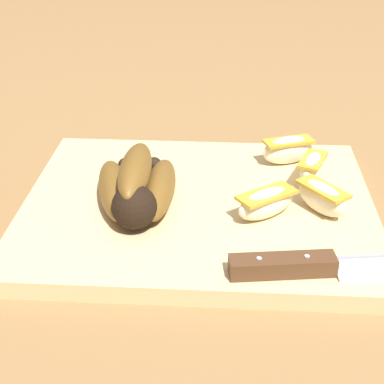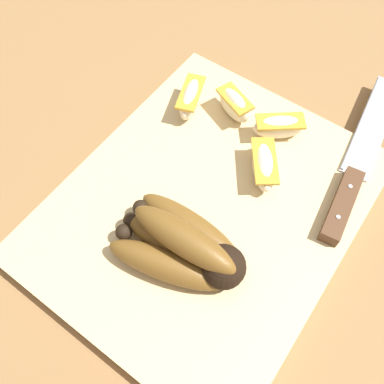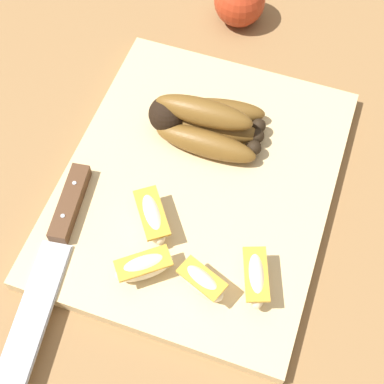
{
  "view_description": "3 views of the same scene",
  "coord_description": "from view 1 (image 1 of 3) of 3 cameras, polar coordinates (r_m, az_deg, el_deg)",
  "views": [
    {
      "loc": [
        -0.02,
        0.57,
        0.36
      ],
      "look_at": [
        0.01,
        -0.0,
        0.04
      ],
      "focal_mm": 55.28,
      "sensor_mm": 36.0,
      "label": 1
    },
    {
      "loc": [
        0.2,
        0.1,
        0.46
      ],
      "look_at": [
        0.02,
        -0.03,
        0.05
      ],
      "focal_mm": 38.88,
      "sensor_mm": 36.0,
      "label": 2
    },
    {
      "loc": [
        -0.34,
        -0.13,
        0.62
      ],
      "look_at": [
        -0.02,
        -0.02,
        0.03
      ],
      "focal_mm": 53.57,
      "sensor_mm": 36.0,
      "label": 3
    }
  ],
  "objects": [
    {
      "name": "ground_plane",
      "position": [
        0.67,
        0.99,
        -3.02
      ],
      "size": [
        6.0,
        6.0,
        0.0
      ],
      "primitive_type": "plane",
      "color": "olive"
    },
    {
      "name": "banana_bunch",
      "position": [
        0.65,
        -5.39,
        0.49
      ],
      "size": [
        0.1,
        0.15,
        0.06
      ],
      "color": "black",
      "rests_on": "cutting_board"
    },
    {
      "name": "apple_wedge_extra",
      "position": [
        0.64,
        7.18,
        -1.02
      ],
      "size": [
        0.07,
        0.06,
        0.03
      ],
      "color": "#F4E5C1",
      "rests_on": "cutting_board"
    },
    {
      "name": "apple_wedge_middle",
      "position": [
        0.66,
        12.46,
        -0.59
      ],
      "size": [
        0.06,
        0.07,
        0.04
      ],
      "color": "#F4E5C1",
      "rests_on": "cutting_board"
    },
    {
      "name": "apple_wedge_far",
      "position": [
        0.71,
        11.5,
        2.23
      ],
      "size": [
        0.04,
        0.06,
        0.04
      ],
      "color": "#F4E5C1",
      "rests_on": "cutting_board"
    },
    {
      "name": "chefs_knife",
      "position": [
        0.57,
        13.44,
        -6.88
      ],
      "size": [
        0.28,
        0.07,
        0.02
      ],
      "color": "silver",
      "rests_on": "cutting_board"
    },
    {
      "name": "apple_wedge_near",
      "position": [
        0.76,
        9.26,
        4.08
      ],
      "size": [
        0.07,
        0.05,
        0.04
      ],
      "color": "#F4E5C1",
      "rests_on": "cutting_board"
    },
    {
      "name": "cutting_board",
      "position": [
        0.68,
        0.63,
        -1.55
      ],
      "size": [
        0.4,
        0.32,
        0.02
      ],
      "primitive_type": "cube",
      "color": "#DBBC84",
      "rests_on": "ground_plane"
    }
  ]
}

